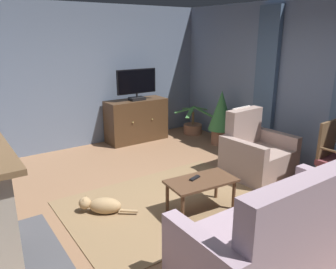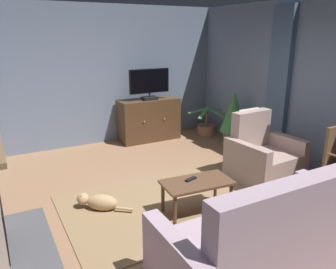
{
  "view_description": "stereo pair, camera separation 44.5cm",
  "coord_description": "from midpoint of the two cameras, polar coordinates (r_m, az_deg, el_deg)",
  "views": [
    {
      "loc": [
        -2.38,
        -3.21,
        2.16
      ],
      "look_at": [
        0.04,
        0.3,
        0.86
      ],
      "focal_mm": 35.53,
      "sensor_mm": 36.0,
      "label": 1
    },
    {
      "loc": [
        -2.0,
        -3.45,
        2.16
      ],
      "look_at": [
        0.04,
        0.3,
        0.86
      ],
      "focal_mm": 35.53,
      "sensor_mm": 36.0,
      "label": 2
    }
  ],
  "objects": [
    {
      "name": "ground_plane",
      "position": [
        4.54,
        4.26,
        -11.82
      ],
      "size": [
        5.63,
        6.55,
        0.04
      ],
      "primitive_type": "cube",
      "color": "#936B4C"
    },
    {
      "name": "wall_back",
      "position": [
        6.77,
        -9.63,
        9.87
      ],
      "size": [
        5.63,
        0.1,
        2.71
      ],
      "primitive_type": "cube",
      "color": "slate",
      "rests_on": "ground_plane"
    },
    {
      "name": "wall_right_with_window",
      "position": [
        5.86,
        26.39,
        7.29
      ],
      "size": [
        0.1,
        6.55,
        2.71
      ],
      "primitive_type": "cube",
      "color": "slate",
      "rests_on": "ground_plane"
    },
    {
      "name": "curtain_panel_far",
      "position": [
        6.19,
        20.59,
        9.67
      ],
      "size": [
        0.1,
        0.44,
        2.28
      ],
      "primitive_type": "cube",
      "color": "slate"
    },
    {
      "name": "rug_central",
      "position": [
        4.5,
        2.65,
        -11.73
      ],
      "size": [
        2.64,
        1.86,
        0.01
      ],
      "primitive_type": "cube",
      "color": "#8E704C",
      "rests_on": "ground_plane"
    },
    {
      "name": "tv_cabinet",
      "position": [
        6.97,
        -1.47,
        2.37
      ],
      "size": [
        1.26,
        0.53,
        0.87
      ],
      "color": "#352315",
      "rests_on": "ground_plane"
    },
    {
      "name": "television",
      "position": [
        6.76,
        -1.31,
        8.75
      ],
      "size": [
        0.86,
        0.2,
        0.62
      ],
      "color": "black",
      "rests_on": "tv_cabinet"
    },
    {
      "name": "coffee_table",
      "position": [
        4.16,
        8.1,
        -8.76
      ],
      "size": [
        0.9,
        0.53,
        0.43
      ],
      "color": "brown",
      "rests_on": "ground_plane"
    },
    {
      "name": "tv_remote",
      "position": [
        4.15,
        7.03,
        -7.67
      ],
      "size": [
        0.18,
        0.09,
        0.02
      ],
      "primitive_type": "cube",
      "rotation": [
        0.0,
        0.0,
        3.42
      ],
      "color": "black",
      "rests_on": "coffee_table"
    },
    {
      "name": "sofa_floral",
      "position": [
        3.39,
        20.7,
        -16.72
      ],
      "size": [
        2.07,
        0.9,
        1.06
      ],
      "color": "#AD93A3",
      "rests_on": "ground_plane"
    },
    {
      "name": "armchair_by_fireplace",
      "position": [
        5.35,
        18.23,
        -3.93
      ],
      "size": [
        0.99,
        0.91,
        1.04
      ],
      "color": "#A3897F",
      "rests_on": "ground_plane"
    },
    {
      "name": "potted_plant_on_hearth_side",
      "position": [
        6.68,
        13.06,
        3.06
      ],
      "size": [
        0.51,
        0.51,
        1.1
      ],
      "color": "#99664C",
      "rests_on": "ground_plane"
    },
    {
      "name": "potted_plant_tall_palm_by_window",
      "position": [
        7.44,
        8.35,
        1.12
      ],
      "size": [
        0.96,
        0.93,
        0.63
      ],
      "color": "#99664C",
      "rests_on": "ground_plane"
    },
    {
      "name": "cat",
      "position": [
        4.36,
        -8.85,
        -11.42
      ],
      "size": [
        0.59,
        0.53,
        0.23
      ],
      "color": "tan",
      "rests_on": "ground_plane"
    }
  ]
}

